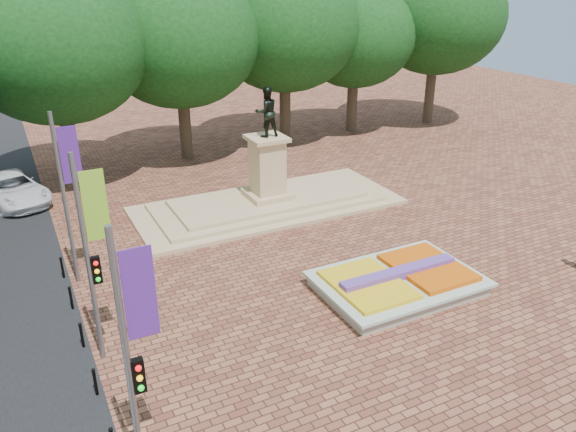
% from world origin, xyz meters
% --- Properties ---
extents(ground, '(90.00, 90.00, 0.00)m').
position_xyz_m(ground, '(0.00, 0.00, 0.00)').
color(ground, brown).
rests_on(ground, ground).
extents(flower_bed, '(6.30, 4.30, 0.91)m').
position_xyz_m(flower_bed, '(1.03, -2.00, 0.38)').
color(flower_bed, gray).
rests_on(flower_bed, ground).
extents(monument, '(14.00, 6.00, 6.40)m').
position_xyz_m(monument, '(0.00, 8.00, 0.88)').
color(monument, tan).
rests_on(monument, ground).
extents(tree_row_back, '(44.80, 8.80, 10.43)m').
position_xyz_m(tree_row_back, '(2.33, 18.00, 6.67)').
color(tree_row_back, '#35291D').
rests_on(tree_row_back, ground).
extents(banner_poles, '(0.88, 11.17, 7.00)m').
position_xyz_m(banner_poles, '(-10.08, -1.31, 3.88)').
color(banner_poles, slate).
rests_on(banner_poles, ground).
extents(bollard_row, '(0.12, 13.12, 0.98)m').
position_xyz_m(bollard_row, '(-10.70, -1.50, 0.53)').
color(bollard_row, black).
rests_on(bollard_row, ground).
extents(van, '(4.12, 6.11, 1.56)m').
position_xyz_m(van, '(-12.04, 14.89, 0.78)').
color(van, silver).
rests_on(van, ground).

